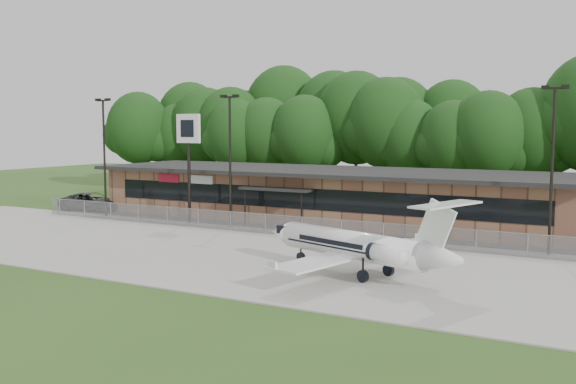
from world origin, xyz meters
The scene contains 12 objects.
ground centered at (0.00, 0.00, 0.00)m, with size 160.00×160.00×0.00m, color #2D4B1B.
apron centered at (0.00, 8.00, 0.04)m, with size 64.00×18.00×0.08m, color #9E9B93.
parking_lot centered at (0.00, 19.50, 0.03)m, with size 50.00×9.00×0.06m, color #383835.
terminal centered at (0.00, 23.94, 2.18)m, with size 41.00×11.65×4.30m.
fence centered at (0.00, 15.00, 0.78)m, with size 46.00×0.04×1.52m.
treeline centered at (0.00, 42.00, 7.50)m, with size 72.00×12.00×15.00m, color #143510, non-canonical shape.
light_pole_left centered at (-18.00, 16.50, 5.98)m, with size 1.55×0.30×10.23m.
light_pole_mid centered at (-5.00, 16.50, 5.98)m, with size 1.55×0.30×10.23m.
light_pole_right centered at (18.00, 16.50, 5.98)m, with size 1.55×0.30×10.23m.
business_jet centered at (9.97, 5.93, 1.57)m, with size 12.93×11.58×4.40m.
suv centered at (-22.00, 18.84, 0.85)m, with size 2.83×6.14×1.71m, color #323235.
pole_sign centered at (-9.17, 16.79, 6.75)m, with size 2.32×0.45×8.82m.
Camera 1 is at (22.37, -24.55, 7.72)m, focal length 40.00 mm.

